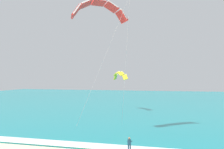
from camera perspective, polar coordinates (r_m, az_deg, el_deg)
The scene contains 4 objects.
sea at distance 86.66m, azimuth 14.86°, elevation -5.86°, with size 200.00×120.00×0.20m, color teal.
kitesurfer at distance 27.81m, azimuth 3.94°, elevation -15.45°, with size 0.55×0.53×1.69m.
kite_primary at distance 36.75m, azimuth -2.90°, elevation 14.72°, with size 9.25×9.90×17.82m.
kite_distant at distance 59.00m, azimuth 1.66°, elevation -0.07°, with size 4.36×4.73×2.12m.
Camera 1 is at (0.33, -14.03, 8.06)m, focal length 40.40 mm.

